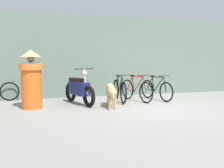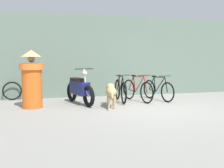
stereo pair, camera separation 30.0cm
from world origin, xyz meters
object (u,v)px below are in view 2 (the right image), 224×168
Objects in this scene: motorcycle at (80,90)px; person_in_robes at (32,79)px; bicycle_1 at (137,90)px; stray_dog at (111,92)px; spare_tire_left at (12,91)px; bicycle_0 at (120,90)px; bicycle_2 at (158,90)px.

motorcycle is 1.47m from person_in_robes.
bicycle_1 is 1.36m from stray_dog.
person_in_robes is (-1.38, -0.31, 0.39)m from motorcycle.
spare_tire_left is (-0.72, 1.63, -0.52)m from person_in_robes.
bicycle_0 is 0.91× the size of motorcycle.
bicycle_0 is 1.37m from motorcycle.
spare_tire_left is (-2.92, 2.05, -0.13)m from stray_dog.
bicycle_1 reaches higher than bicycle_2.
spare_tire_left is at bearing -121.62° from bicycle_1.
bicycle_2 is 2.66m from motorcycle.
spare_tire_left is (-4.02, 1.26, -0.05)m from bicycle_1.
person_in_robes is (-2.20, 0.43, 0.39)m from stray_dog.
bicycle_2 is 0.97× the size of person_in_robes.
bicycle_2 is 2.02m from stray_dog.
bicycle_0 is 1.30m from bicycle_2.
motorcycle is 1.44× the size of stray_dog.
person_in_robes is at bearing 90.51° from stray_dog.
stray_dog is at bearing 30.89° from motorcycle.
bicycle_1 is at bearing 74.84° from motorcycle.
bicycle_1 is at bearing -17.37° from spare_tire_left.
bicycle_0 is at bearing -107.06° from bicycle_2.
bicycle_0 is at bearing -19.93° from stray_dog.
bicycle_1 is 1.04× the size of bicycle_2.
person_in_robes is at bearing -66.22° from spare_tire_left.
spare_tire_left is (-4.76, 1.24, -0.03)m from bicycle_2.
bicycle_1 is 3.35m from person_in_robes.
bicycle_0 reaches higher than spare_tire_left.
bicycle_2 is 1.27× the size of stray_dog.
bicycle_0 is 0.56m from bicycle_1.
bicycle_2 is at bearing 74.66° from motorcycle.
person_in_robes is (-3.30, -0.37, 0.47)m from bicycle_1.
bicycle_0 reaches higher than bicycle_2.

